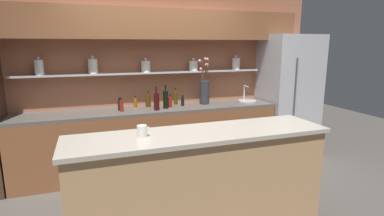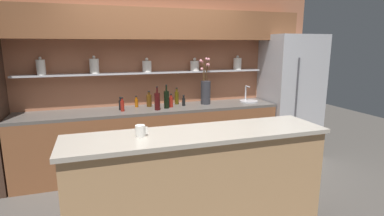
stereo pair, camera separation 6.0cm
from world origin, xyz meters
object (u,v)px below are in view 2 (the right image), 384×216
at_px(coffee_mug, 140,131).
at_px(bottle_wine_9, 166,99).
at_px(bottle_oil_6, 177,98).
at_px(refrigerator, 290,96).
at_px(bottle_sauce_7, 136,102).
at_px(bottle_sauce_1, 121,105).
at_px(sink_fixture, 248,100).
at_px(bottle_sauce_5, 184,101).
at_px(flower_vase, 206,90).
at_px(bottle_wine_2, 157,101).
at_px(bottle_sauce_0, 171,102).
at_px(bottle_oil_3, 167,100).
at_px(bottle_sauce_8, 122,105).
at_px(bottle_spirit_4, 149,100).

bearing_deg(coffee_mug, bottle_wine_9, 68.65).
xyz_separation_m(bottle_oil_6, coffee_mug, (-0.83, -1.80, 0.05)).
relative_size(refrigerator, bottle_sauce_7, 11.91).
relative_size(refrigerator, bottle_sauce_1, 10.75).
relative_size(refrigerator, sink_fixture, 6.87).
bearing_deg(bottle_sauce_5, sink_fixture, -1.23).
bearing_deg(flower_vase, bottle_oil_6, 164.81).
relative_size(bottle_wine_2, bottle_oil_6, 1.31).
relative_size(bottle_sauce_0, coffee_mug, 1.81).
height_order(refrigerator, bottle_sauce_5, refrigerator).
height_order(bottle_sauce_0, bottle_oil_3, bottle_oil_3).
xyz_separation_m(bottle_wine_2, coffee_mug, (-0.46, -1.49, 0.03)).
xyz_separation_m(bottle_sauce_1, bottle_sauce_5, (0.92, 0.02, -0.01)).
bearing_deg(bottle_oil_6, coffee_mug, -114.67).
height_order(bottle_wine_2, bottle_wine_9, bottle_wine_9).
xyz_separation_m(bottle_wine_2, bottle_oil_3, (0.19, 0.24, -0.04)).
bearing_deg(bottle_sauce_7, bottle_sauce_8, -134.46).
bearing_deg(bottle_sauce_7, bottle_oil_3, -6.78).
bearing_deg(bottle_sauce_0, sink_fixture, 1.00).
height_order(sink_fixture, bottle_wine_9, bottle_wine_9).
relative_size(sink_fixture, bottle_oil_6, 1.13).
distance_m(flower_vase, coffee_mug, 2.10).
distance_m(sink_fixture, bottle_spirit_4, 1.57).
distance_m(bottle_wine_2, bottle_sauce_7, 0.39).
height_order(flower_vase, sink_fixture, flower_vase).
xyz_separation_m(bottle_sauce_7, coffee_mug, (-0.21, -1.78, 0.08)).
bearing_deg(sink_fixture, bottle_spirit_4, 175.54).
bearing_deg(bottle_sauce_8, bottle_sauce_5, 6.61).
bearing_deg(bottle_sauce_7, bottle_sauce_0, -19.25).
distance_m(bottle_oil_3, bottle_sauce_8, 0.68).
relative_size(flower_vase, coffee_mug, 6.58).
relative_size(bottle_wine_2, bottle_wine_9, 0.97).
relative_size(bottle_sauce_1, bottle_sauce_7, 1.11).
bearing_deg(bottle_wine_2, bottle_sauce_5, 21.80).
xyz_separation_m(sink_fixture, bottle_spirit_4, (-1.57, 0.12, 0.07)).
height_order(bottle_wine_2, bottle_sauce_5, bottle_wine_2).
xyz_separation_m(refrigerator, sink_fixture, (-0.74, 0.05, -0.04)).
xyz_separation_m(bottle_oil_3, bottle_sauce_7, (-0.44, 0.05, -0.02)).
xyz_separation_m(flower_vase, bottle_sauce_0, (-0.56, -0.07, -0.13)).
bearing_deg(bottle_oil_3, bottle_wine_2, -128.28).
relative_size(bottle_sauce_0, bottle_wine_2, 0.59).
height_order(bottle_sauce_1, bottle_sauce_8, bottle_sauce_8).
relative_size(sink_fixture, coffee_mug, 2.68).
height_order(bottle_spirit_4, coffee_mug, bottle_spirit_4).
bearing_deg(bottle_sauce_7, flower_vase, -5.10).
bearing_deg(bottle_sauce_0, bottle_oil_6, 53.85).
height_order(sink_fixture, bottle_sauce_1, sink_fixture).
bearing_deg(bottle_oil_6, bottle_sauce_5, -65.18).
bearing_deg(coffee_mug, refrigerator, 30.38).
distance_m(bottle_oil_6, coffee_mug, 1.98).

